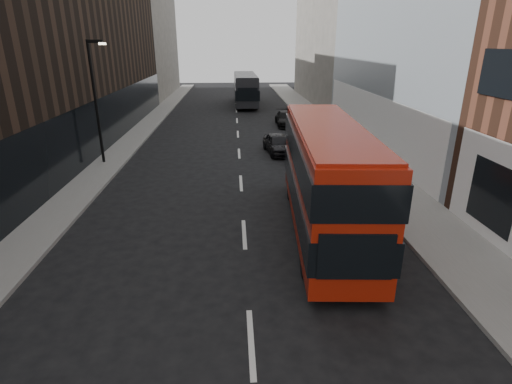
{
  "coord_description": "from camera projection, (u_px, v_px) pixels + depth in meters",
  "views": [
    {
      "loc": [
        -0.33,
        -5.97,
        7.02
      ],
      "look_at": [
        0.35,
        6.0,
        2.5
      ],
      "focal_mm": 28.0,
      "sensor_mm": 36.0,
      "label": 1
    }
  ],
  "objects": [
    {
      "name": "car_a",
      "position": [
        278.0,
        144.0,
        26.67
      ],
      "size": [
        2.0,
        3.96,
        1.29
      ],
      "primitive_type": "imported",
      "rotation": [
        0.0,
        0.0,
        0.13
      ],
      "color": "black",
      "rests_on": "ground"
    },
    {
      "name": "car_c",
      "position": [
        286.0,
        119.0,
        35.44
      ],
      "size": [
        1.75,
        4.26,
        1.24
      ],
      "primitive_type": "imported",
      "rotation": [
        0.0,
        0.0,
        -0.0
      ],
      "color": "black",
      "rests_on": "ground"
    },
    {
      "name": "sidewalk_right",
      "position": [
        332.0,
        135.0,
        31.8
      ],
      "size": [
        3.0,
        80.0,
        0.15
      ],
      "primitive_type": "cube",
      "color": "slate",
      "rests_on": "ground"
    },
    {
      "name": "building_left_mid",
      "position": [
        97.0,
        42.0,
        33.02
      ],
      "size": [
        5.0,
        24.0,
        14.0
      ],
      "primitive_type": "cube",
      "color": "black",
      "rests_on": "ground"
    },
    {
      "name": "building_left_far",
      "position": [
        149.0,
        46.0,
        53.75
      ],
      "size": [
        5.0,
        20.0,
        13.0
      ],
      "primitive_type": "cube",
      "color": "#605C54",
      "rests_on": "ground"
    },
    {
      "name": "red_bus",
      "position": [
        326.0,
        174.0,
        15.03
      ],
      "size": [
        3.15,
        10.6,
        4.23
      ],
      "rotation": [
        0.0,
        0.0,
        -0.07
      ],
      "color": "#9B1909",
      "rests_on": "ground"
    },
    {
      "name": "sidewalk_left",
      "position": [
        135.0,
        137.0,
        30.98
      ],
      "size": [
        2.0,
        80.0,
        0.15
      ],
      "primitive_type": "cube",
      "color": "slate",
      "rests_on": "ground"
    },
    {
      "name": "street_lamp",
      "position": [
        96.0,
        94.0,
        22.98
      ],
      "size": [
        1.06,
        0.22,
        7.0
      ],
      "color": "black",
      "rests_on": "sidewalk_left"
    },
    {
      "name": "grey_bus",
      "position": [
        245.0,
        89.0,
        46.68
      ],
      "size": [
        2.69,
        10.99,
        3.54
      ],
      "rotation": [
        0.0,
        0.0,
        0.01
      ],
      "color": "black",
      "rests_on": "ground"
    },
    {
      "name": "car_b",
      "position": [
        298.0,
        150.0,
        25.1
      ],
      "size": [
        1.43,
        3.88,
        1.27
      ],
      "primitive_type": "imported",
      "rotation": [
        0.0,
        0.0,
        -0.02
      ],
      "color": "gray",
      "rests_on": "ground"
    },
    {
      "name": "building_victorian",
      "position": [
        332.0,
        18.0,
        46.37
      ],
      "size": [
        6.5,
        24.0,
        21.0
      ],
      "color": "#605C54",
      "rests_on": "ground"
    }
  ]
}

